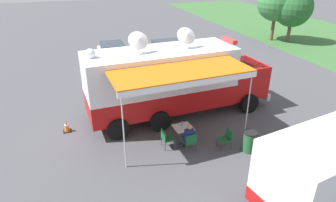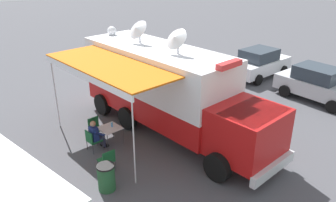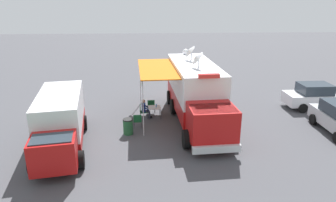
% 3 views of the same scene
% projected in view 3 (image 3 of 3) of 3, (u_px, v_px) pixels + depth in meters
% --- Properties ---
extents(ground_plane, '(100.00, 100.00, 0.00)m').
position_uv_depth(ground_plane, '(193.00, 116.00, 20.00)').
color(ground_plane, '#47474C').
extents(lot_stripe, '(0.39, 4.80, 0.01)m').
position_uv_depth(lot_stripe, '(229.00, 109.00, 21.18)').
color(lot_stripe, silver).
rests_on(lot_stripe, ground).
extents(command_truck, '(5.29, 9.61, 4.53)m').
position_uv_depth(command_truck, '(195.00, 91.00, 18.66)').
color(command_truck, '#B71414').
rests_on(command_truck, ground).
extents(folding_table, '(0.84, 0.84, 0.73)m').
position_uv_depth(folding_table, '(154.00, 108.00, 19.45)').
color(folding_table, silver).
rests_on(folding_table, ground).
extents(water_bottle, '(0.07, 0.07, 0.22)m').
position_uv_depth(water_bottle, '(156.00, 105.00, 19.41)').
color(water_bottle, '#4C99D8').
rests_on(water_bottle, folding_table).
extents(folding_chair_at_table, '(0.51, 0.51, 0.87)m').
position_uv_depth(folding_chair_at_table, '(142.00, 111.00, 19.44)').
color(folding_chair_at_table, '#19562D').
rests_on(folding_chair_at_table, ground).
extents(folding_chair_beside_table, '(0.51, 0.51, 0.87)m').
position_uv_depth(folding_chair_beside_table, '(151.00, 106.00, 20.29)').
color(folding_chair_beside_table, '#19562D').
rests_on(folding_chair_beside_table, ground).
extents(folding_chair_spare_by_truck, '(0.49, 0.49, 0.87)m').
position_uv_depth(folding_chair_spare_by_truck, '(138.00, 120.00, 17.95)').
color(folding_chair_spare_by_truck, '#19562D').
rests_on(folding_chair_spare_by_truck, ground).
extents(seated_responder, '(0.68, 0.57, 1.25)m').
position_uv_depth(seated_responder, '(145.00, 108.00, 19.41)').
color(seated_responder, navy).
rests_on(seated_responder, ground).
extents(trash_bin, '(0.57, 0.57, 0.91)m').
position_uv_depth(trash_bin, '(128.00, 126.00, 17.17)').
color(trash_bin, '#235B33').
rests_on(trash_bin, ground).
extents(traffic_cone, '(0.36, 0.36, 0.58)m').
position_uv_depth(traffic_cone, '(185.00, 91.00, 24.29)').
color(traffic_cone, black).
rests_on(traffic_cone, ground).
extents(support_truck, '(3.20, 7.05, 2.70)m').
position_uv_depth(support_truck, '(60.00, 121.00, 15.46)').
color(support_truck, white).
rests_on(support_truck, ground).
extents(car_behind_truck, '(4.21, 2.05, 1.76)m').
position_uv_depth(car_behind_truck, '(315.00, 96.00, 21.16)').
color(car_behind_truck, silver).
rests_on(car_behind_truck, ground).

